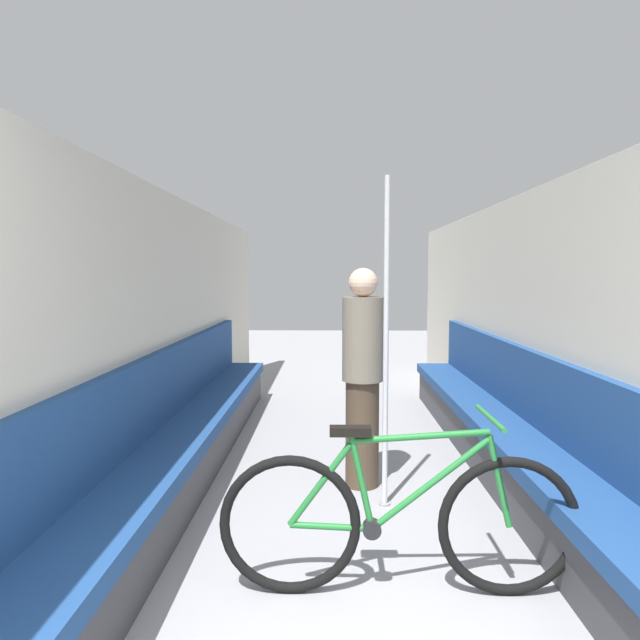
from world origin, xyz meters
TOP-DOWN VIEW (x-y plane):
  - wall_left at (-1.49, 3.36)m, footprint 0.10×9.91m
  - wall_right at (1.49, 3.36)m, footprint 0.10×9.91m
  - bench_seat_row_left at (-1.24, 3.43)m, footprint 0.46×5.75m
  - bench_seat_row_right at (1.24, 3.43)m, footprint 0.46×5.75m
  - bicycle at (0.21, 1.86)m, footprint 1.75×0.46m
  - grab_pole_near at (0.24, 2.95)m, footprint 0.08×0.08m
  - passenger_standing at (0.11, 3.30)m, footprint 0.30×0.30m

SIDE VIEW (x-z plane):
  - bench_seat_row_left at x=-1.24m, z-range -0.18..0.81m
  - bench_seat_row_right at x=1.24m, z-range -0.18..0.81m
  - bicycle at x=0.21m, z-range -0.08..0.81m
  - passenger_standing at x=0.11m, z-range 0.02..1.63m
  - grab_pole_near at x=0.24m, z-range -0.03..2.18m
  - wall_left at x=-1.49m, z-range 0.00..2.22m
  - wall_right at x=1.49m, z-range 0.00..2.22m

